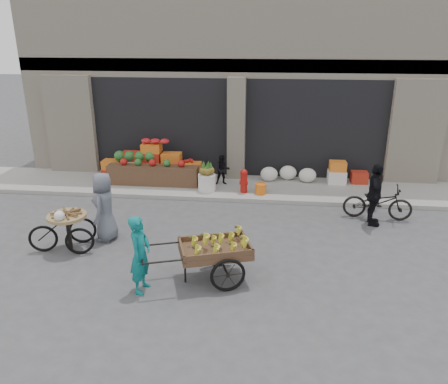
# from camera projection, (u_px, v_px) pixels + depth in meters

# --- Properties ---
(ground) EXTENTS (80.00, 80.00, 0.00)m
(ground) POSITION_uv_depth(u_px,v_px,m) (217.00, 252.00, 9.62)
(ground) COLOR #424244
(ground) RESTS_ON ground
(sidewalk) EXTENTS (18.00, 2.20, 0.12)m
(sidewalk) POSITION_uv_depth(u_px,v_px,m) (233.00, 187.00, 13.43)
(sidewalk) COLOR gray
(sidewalk) RESTS_ON ground
(building) EXTENTS (14.00, 6.45, 7.00)m
(building) POSITION_uv_depth(u_px,v_px,m) (244.00, 66.00, 15.95)
(building) COLOR beige
(building) RESTS_ON ground
(fruit_display) EXTENTS (3.10, 1.12, 1.24)m
(fruit_display) POSITION_uv_depth(u_px,v_px,m) (156.00, 163.00, 13.73)
(fruit_display) COLOR #A82817
(fruit_display) RESTS_ON sidewalk
(pineapple_bin) EXTENTS (0.52, 0.52, 0.50)m
(pineapple_bin) POSITION_uv_depth(u_px,v_px,m) (207.00, 182.00, 12.93)
(pineapple_bin) COLOR silver
(pineapple_bin) RESTS_ON sidewalk
(fire_hydrant) EXTENTS (0.22, 0.22, 0.71)m
(fire_hydrant) POSITION_uv_depth(u_px,v_px,m) (244.00, 180.00, 12.73)
(fire_hydrant) COLOR #A5140F
(fire_hydrant) RESTS_ON sidewalk
(orange_bucket) EXTENTS (0.32, 0.32, 0.30)m
(orange_bucket) POSITION_uv_depth(u_px,v_px,m) (261.00, 189.00, 12.71)
(orange_bucket) COLOR orange
(orange_bucket) RESTS_ON sidewalk
(right_bay_goods) EXTENTS (3.35, 0.60, 0.70)m
(right_bay_goods) POSITION_uv_depth(u_px,v_px,m) (319.00, 174.00, 13.60)
(right_bay_goods) COLOR silver
(right_bay_goods) RESTS_ON sidewalk
(seated_person) EXTENTS (0.51, 0.43, 0.93)m
(seated_person) POSITION_uv_depth(u_px,v_px,m) (223.00, 170.00, 13.37)
(seated_person) COLOR black
(seated_person) RESTS_ON sidewalk
(banana_cart) EXTENTS (2.43, 1.55, 0.95)m
(banana_cart) POSITION_uv_depth(u_px,v_px,m) (212.00, 248.00, 8.34)
(banana_cart) COLOR brown
(banana_cart) RESTS_ON ground
(vendor_woman) EXTENTS (0.42, 0.59, 1.50)m
(vendor_woman) POSITION_uv_depth(u_px,v_px,m) (140.00, 254.00, 7.96)
(vendor_woman) COLOR #0E6E6F
(vendor_woman) RESTS_ON ground
(tricycle_cart) EXTENTS (1.46, 1.05, 0.95)m
(tricycle_cart) POSITION_uv_depth(u_px,v_px,m) (68.00, 226.00, 9.56)
(tricycle_cart) COLOR #9E7F51
(tricycle_cart) RESTS_ON ground
(vendor_grey) EXTENTS (0.53, 0.80, 1.62)m
(vendor_grey) POSITION_uv_depth(u_px,v_px,m) (105.00, 207.00, 9.98)
(vendor_grey) COLOR slate
(vendor_grey) RESTS_ON ground
(bicycle) EXTENTS (1.77, 0.78, 0.90)m
(bicycle) POSITION_uv_depth(u_px,v_px,m) (378.00, 202.00, 11.21)
(bicycle) COLOR black
(bicycle) RESTS_ON ground
(cyclist) EXTENTS (0.48, 0.96, 1.58)m
(cyclist) POSITION_uv_depth(u_px,v_px,m) (375.00, 195.00, 10.74)
(cyclist) COLOR black
(cyclist) RESTS_ON ground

